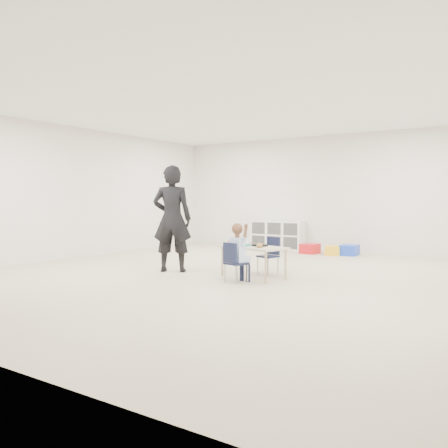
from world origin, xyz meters
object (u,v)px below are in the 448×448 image
Objects in this scene: adult at (172,219)px; chair_near at (236,263)px; child at (236,251)px; cubby_shelf at (278,235)px; table at (253,262)px.

chair_near is at bearing 139.13° from adult.
cubby_shelf is (-1.74, 4.76, -0.13)m from child.
chair_near reaches higher than table.
table is 2.00× the size of chair_near.
adult is (-1.51, -0.20, 0.66)m from table.
cubby_shelf is at bearing 125.67° from child.
child reaches higher than table.
child is 1.61m from adult.
child is at bearing -69.93° from cubby_shelf.
cubby_shelf reaches higher than chair_near.
chair_near is 0.63× the size of child.
adult is at bearing -87.12° from cubby_shelf.
chair_near is 1.67m from adult.
child is 0.52× the size of adult.
child reaches higher than chair_near.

